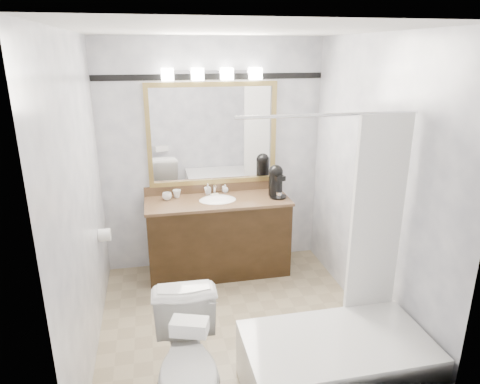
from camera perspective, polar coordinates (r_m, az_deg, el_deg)
The scene contains 15 objects.
room at distance 3.47m, azimuth -0.47°, elevation -0.27°, with size 2.42×2.62×2.52m.
vanity at distance 4.70m, azimuth -2.92°, elevation -5.72°, with size 1.53×0.58×0.97m.
mirror at distance 4.63m, azimuth -3.66°, elevation 7.66°, with size 1.40×0.04×1.10m.
vanity_light_bar at distance 4.50m, azimuth -3.73°, elevation 15.47°, with size 1.02×0.14×0.12m.
accent_stripe at distance 4.57m, azimuth -3.84°, elevation 15.10°, with size 2.40×0.01×0.06m, color black.
bathtub at distance 3.34m, azimuth 12.90°, elevation -20.64°, with size 1.30×0.75×1.96m.
tp_roll at distance 4.26m, azimuth -17.61°, elevation -5.49°, with size 0.12×0.12×0.11m, color white.
toilet at distance 3.03m, azimuth -6.81°, elevation -22.08°, with size 0.45×0.79×0.81m, color white.
tissue_box at distance 2.59m, azimuth -6.75°, elevation -17.40°, with size 0.21×0.12×0.09m, color white.
coffee_maker at distance 4.61m, azimuth 4.82°, elevation 1.56°, with size 0.18×0.23×0.35m.
cup_left at distance 4.59m, azimuth -9.71°, elevation -0.56°, with size 0.10×0.10×0.08m, color white.
cup_right at distance 4.65m, azimuth -8.42°, elevation -0.22°, with size 0.09×0.09×0.08m, color white.
soap_bottle_a at distance 4.72m, azimuth -4.32°, elevation 0.43°, with size 0.05×0.05×0.12m, color white.
soap_bottle_b at distance 4.75m, azimuth -2.00°, elevation 0.46°, with size 0.07×0.07×0.09m, color white.
soap_bar at distance 4.65m, azimuth -3.39°, elevation -0.41°, with size 0.08×0.05×0.03m, color beige.
Camera 1 is at (-0.65, -3.22, 2.36)m, focal length 32.00 mm.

